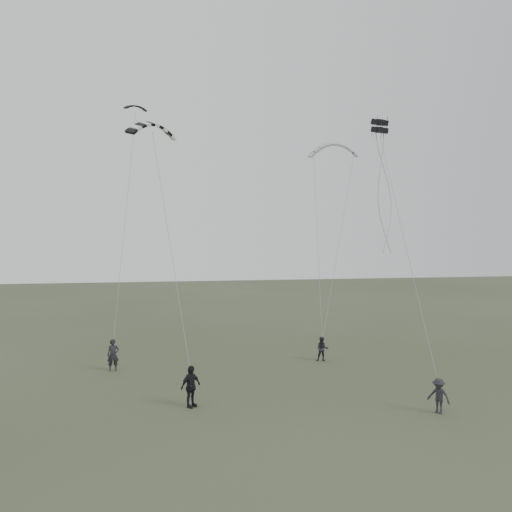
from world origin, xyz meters
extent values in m
plane|color=#39412A|center=(0.00, 0.00, 0.00)|extent=(140.00, 140.00, 0.00)
imported|color=black|center=(-7.56, 7.51, 0.95)|extent=(0.74, 0.53, 1.90)
imported|color=#232328|center=(5.46, 7.47, 0.78)|extent=(0.90, 0.79, 1.56)
imported|color=black|center=(-3.36, 0.22, 0.98)|extent=(1.19, 1.09, 1.95)
imported|color=#25242A|center=(7.61, -2.68, 0.79)|extent=(1.09, 1.17, 1.58)
camera|label=1|loc=(-4.60, -23.05, 7.89)|focal=35.00mm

